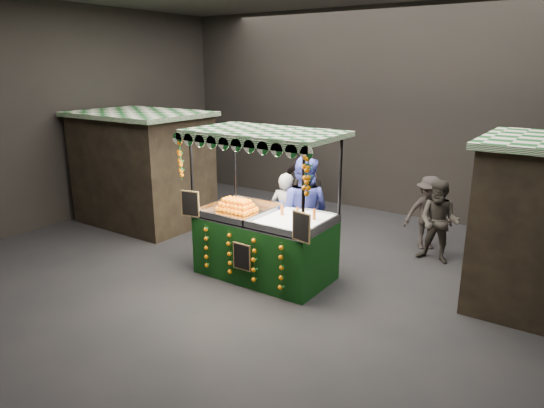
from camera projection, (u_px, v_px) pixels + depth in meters
The scene contains 11 objects.
ground at pixel (274, 278), 8.66m from camera, with size 12.00×12.00×0.00m, color black.
market_hall at pixel (274, 81), 7.73m from camera, with size 12.10×10.10×5.05m.
neighbour_stall_left at pixel (143, 168), 11.49m from camera, with size 3.00×2.20×2.60m.
juice_stall at pixel (264, 233), 8.52m from camera, with size 2.67×1.57×2.58m.
vendor_grey at pixel (286, 216), 9.39m from camera, with size 0.68×0.51×1.68m.
vendor_blue at pixel (303, 212), 9.01m from camera, with size 1.13×0.95×2.05m.
shopper_0 at pixel (305, 187), 11.60m from camera, with size 0.68×0.52×1.68m.
shopper_1 at pixel (439, 222), 9.19m from camera, with size 0.78×0.62×1.59m.
shopper_2 at pixel (302, 182), 12.06m from camera, with size 1.03×0.48×1.72m.
shopper_3 at pixel (428, 213), 9.87m from camera, with size 1.12×1.01×1.51m.
shopper_4 at pixel (187, 173), 12.88m from camera, with size 1.03×0.94×1.76m.
Camera 1 is at (4.47, -6.60, 3.62)m, focal length 32.43 mm.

